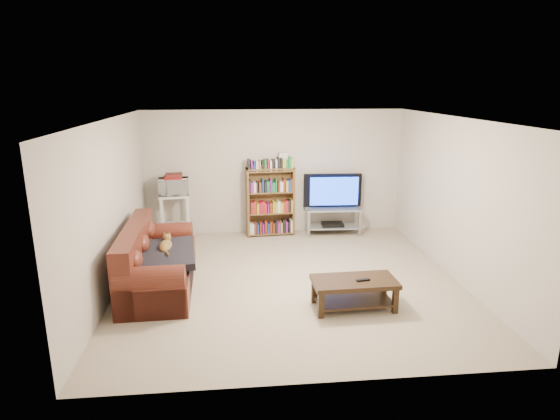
{
  "coord_description": "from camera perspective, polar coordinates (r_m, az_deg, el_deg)",
  "views": [
    {
      "loc": [
        -0.79,
        -6.46,
        2.85
      ],
      "look_at": [
        -0.1,
        0.4,
        1.0
      ],
      "focal_mm": 30.0,
      "sensor_mm": 36.0,
      "label": 1
    }
  ],
  "objects": [
    {
      "name": "ceiling",
      "position": [
        6.52,
        1.25,
        11.06
      ],
      "size": [
        5.0,
        5.0,
        0.0
      ],
      "primitive_type": "plane",
      "rotation": [
        3.14,
        0.0,
        0.0
      ],
      "color": "white",
      "rests_on": "ground"
    },
    {
      "name": "microwave_stand",
      "position": [
        8.96,
        -12.66,
        -0.13
      ],
      "size": [
        0.59,
        0.45,
        0.88
      ],
      "rotation": [
        0.0,
        0.0,
        0.1
      ],
      "color": "silver",
      "rests_on": "floor"
    },
    {
      "name": "television",
      "position": [
        9.11,
        6.53,
        2.28
      ],
      "size": [
        1.14,
        0.2,
        0.66
      ],
      "primitive_type": "imported",
      "rotation": [
        0.0,
        0.0,
        3.1
      ],
      "color": "black",
      "rests_on": "tv_stand"
    },
    {
      "name": "game_boxes",
      "position": [
        8.82,
        -12.9,
        3.91
      ],
      "size": [
        0.35,
        0.31,
        0.05
      ],
      "primitive_type": "cube",
      "rotation": [
        0.0,
        0.0,
        0.1
      ],
      "color": "maroon",
      "rests_on": "microwave"
    },
    {
      "name": "wall_right",
      "position": [
        7.43,
        20.7,
        1.21
      ],
      "size": [
        0.0,
        5.0,
        5.0
      ],
      "primitive_type": "plane",
      "rotation": [
        1.57,
        0.0,
        -1.57
      ],
      "color": "beige",
      "rests_on": "ground"
    },
    {
      "name": "dvd_player",
      "position": [
        9.27,
        6.41,
        -1.74
      ],
      "size": [
        0.44,
        0.31,
        0.06
      ],
      "primitive_type": "cube",
      "rotation": [
        0.0,
        0.0,
        -0.04
      ],
      "color": "black",
      "rests_on": "tv_stand"
    },
    {
      "name": "shelf_clutter",
      "position": [
        8.9,
        -0.6,
        5.88
      ],
      "size": [
        0.68,
        0.25,
        0.28
      ],
      "rotation": [
        0.0,
        0.0,
        0.07
      ],
      "color": "silver",
      "rests_on": "bookshelf"
    },
    {
      "name": "floor",
      "position": [
        7.1,
        1.14,
        -8.63
      ],
      "size": [
        5.0,
        5.0,
        0.0
      ],
      "primitive_type": "plane",
      "color": "tan",
      "rests_on": "ground"
    },
    {
      "name": "bookshelf",
      "position": [
        9.02,
        -1.19,
        1.15
      ],
      "size": [
        0.94,
        0.35,
        1.33
      ],
      "rotation": [
        0.0,
        0.0,
        0.07
      ],
      "color": "brown",
      "rests_on": "floor"
    },
    {
      "name": "tv_stand",
      "position": [
        9.23,
        6.44,
        -0.75
      ],
      "size": [
        1.08,
        0.52,
        0.53
      ],
      "rotation": [
        0.0,
        0.0,
        -0.04
      ],
      "color": "#999EA3",
      "rests_on": "floor"
    },
    {
      "name": "wall_left",
      "position": [
        6.88,
        -19.95,
        0.23
      ],
      "size": [
        0.0,
        5.0,
        5.0
      ],
      "primitive_type": "plane",
      "rotation": [
        1.57,
        0.0,
        1.57
      ],
      "color": "beige",
      "rests_on": "ground"
    },
    {
      "name": "coffee_table",
      "position": [
        6.27,
        9.02,
        -9.39
      ],
      "size": [
        1.11,
        0.58,
        0.4
      ],
      "rotation": [
        0.0,
        0.0,
        0.03
      ],
      "color": "black",
      "rests_on": "floor"
    },
    {
      "name": "remote",
      "position": [
        6.21,
        10.1,
        -8.39
      ],
      "size": [
        0.19,
        0.08,
        0.02
      ],
      "primitive_type": "cube",
      "rotation": [
        0.0,
        0.0,
        0.18
      ],
      "color": "black",
      "rests_on": "coffee_table"
    },
    {
      "name": "wall_front",
      "position": [
        4.36,
        5.18,
        -7.28
      ],
      "size": [
        5.0,
        0.0,
        5.0
      ],
      "primitive_type": "plane",
      "rotation": [
        -1.57,
        0.0,
        0.0
      ],
      "color": "beige",
      "rests_on": "ground"
    },
    {
      "name": "sofa",
      "position": [
        7.04,
        -15.17,
        -6.6
      ],
      "size": [
        0.99,
        2.16,
        0.91
      ],
      "rotation": [
        0.0,
        0.0,
        0.03
      ],
      "color": "#542015",
      "rests_on": "floor"
    },
    {
      "name": "blanket",
      "position": [
        6.8,
        -13.9,
        -5.32
      ],
      "size": [
        0.94,
        1.15,
        0.19
      ],
      "primitive_type": "cube",
      "rotation": [
        0.05,
        -0.04,
        0.11
      ],
      "color": "black",
      "rests_on": "sofa"
    },
    {
      "name": "microwave",
      "position": [
        8.85,
        -12.83,
        2.8
      ],
      "size": [
        0.58,
        0.42,
        0.3
      ],
      "primitive_type": "imported",
      "rotation": [
        0.0,
        0.0,
        0.1
      ],
      "color": "silver",
      "rests_on": "microwave_stand"
    },
    {
      "name": "cat",
      "position": [
        6.96,
        -13.77,
        -4.31
      ],
      "size": [
        0.25,
        0.59,
        0.17
      ],
      "primitive_type": null,
      "rotation": [
        0.0,
        0.0,
        0.03
      ],
      "color": "brown",
      "rests_on": "sofa"
    },
    {
      "name": "wall_back",
      "position": [
        9.14,
        -0.7,
        4.63
      ],
      "size": [
        5.0,
        0.0,
        5.0
      ],
      "primitive_type": "plane",
      "rotation": [
        1.57,
        0.0,
        0.0
      ],
      "color": "beige",
      "rests_on": "ground"
    }
  ]
}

